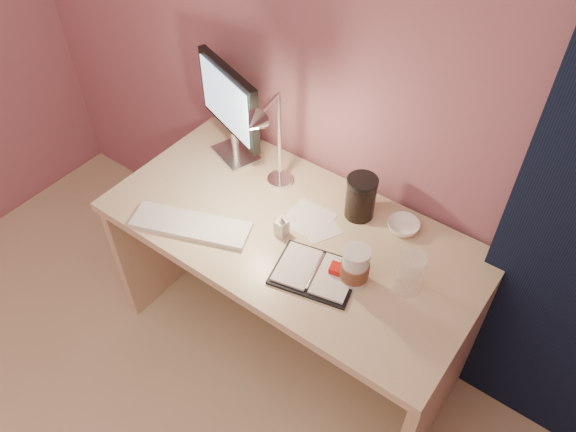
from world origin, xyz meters
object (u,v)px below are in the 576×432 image
Objects in this scene: keyboard at (191,225)px; dark_jar at (360,199)px; desk at (303,257)px; clear_cup at (410,273)px; bowl at (403,226)px; monitor at (232,105)px; lotion_bottle at (282,225)px; planner at (318,272)px; desk_lamp at (256,138)px; coffee_cup at (355,268)px.

keyboard is 2.82× the size of dark_jar.
keyboard is at bearing -137.50° from dark_jar.
clear_cup is at bearing -7.85° from desk.
dark_jar is (-0.17, -0.03, 0.06)m from bowl.
monitor is 4.46× the size of lotion_bottle.
desk is at bearing 172.15° from clear_cup.
lotion_bottle is (-0.21, 0.08, 0.04)m from planner.
lotion_bottle is at bearing -40.42° from desk_lamp.
desk_lamp is (0.09, 0.28, 0.26)m from keyboard.
desk is 0.66m from monitor.
keyboard is 4.69× the size of lotion_bottle.
planner is 0.34m from dark_jar.
coffee_cup is at bearing -25.44° from desk.
coffee_cup reaches higher than desk.
monitor reaches higher than dark_jar.
bowl is (0.13, 0.36, 0.01)m from planner.
monitor is 1.31× the size of planner.
dark_jar reaches higher than keyboard.
clear_cup is at bearing 27.53° from coffee_cup.
coffee_cup is 0.33m from lotion_bottle.
lotion_bottle is at bearing 174.54° from coffee_cup.
bowl is 0.44m from lotion_bottle.
dark_jar is (-0.15, 0.28, 0.01)m from coffee_cup.
dark_jar is (0.15, 0.14, 0.30)m from desk.
lotion_bottle is (-0.02, -0.11, 0.27)m from desk.
dark_jar is at bearing 10.32° from desk_lamp.
keyboard is at bearing -149.39° from lotion_bottle.
planner is at bearing -7.38° from monitor.
dark_jar is at bearing 55.58° from lotion_bottle.
desk_lamp is (-0.41, 0.19, 0.26)m from planner.
planner is 2.04× the size of dark_jar.
dark_jar is 0.35× the size of desk_lamp.
clear_cup is at bearing 6.05° from lotion_bottle.
desk_lamp is at bearing -179.69° from desk.
monitor is 0.53m from lotion_bottle.
desk is 0.45m from coffee_cup.
monitor reaches higher than clear_cup.
desk_lamp reaches higher than desk.
monitor is 0.81m from coffee_cup.
planner is at bearing -154.40° from clear_cup.
desk_lamp reaches higher than lotion_bottle.
monitor is 0.95× the size of desk_lamp.
desk_lamp is (-0.67, 0.06, 0.20)m from clear_cup.
desk is at bearing 21.98° from keyboard.
lotion_bottle is (-0.32, 0.03, -0.03)m from coffee_cup.
desk_lamp is at bearing -159.45° from dark_jar.
bowl reaches higher than desk.
bowl is (0.76, 0.03, -0.23)m from monitor.
clear_cup is at bearing 12.09° from planner.
planner is 0.52m from desk_lamp.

